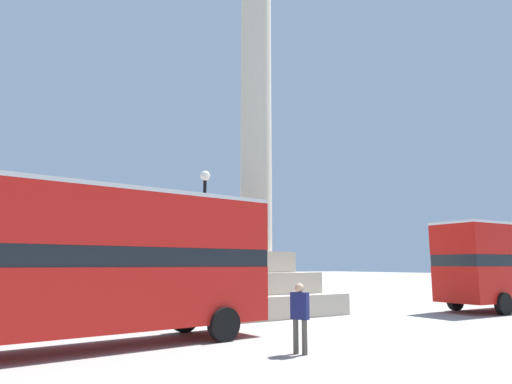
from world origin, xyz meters
TOP-DOWN VIEW (x-y plane):
  - ground_plane at (0.00, 0.00)m, footprint 200.00×200.00m
  - monument_column at (0.00, 0.00)m, footprint 6.19×6.19m
  - bus_b at (-9.41, -5.40)m, footprint 11.51×3.36m
  - equestrian_statue at (-9.69, 3.99)m, footprint 3.76×3.42m
  - street_lamp at (-3.71, -1.70)m, footprint 0.43×0.43m
  - pedestrian_near_lamp at (-4.69, -9.07)m, footprint 0.36×0.50m

SIDE VIEW (x-z plane):
  - ground_plane at x=0.00m, z-range 0.00..0.00m
  - pedestrian_near_lamp at x=-4.69m, z-range 0.12..1.90m
  - equestrian_statue at x=-9.69m, z-range -1.21..5.12m
  - bus_b at x=-9.41m, z-range 0.23..4.63m
  - street_lamp at x=-3.71m, z-range 0.40..6.55m
  - monument_column at x=0.00m, z-range -4.98..16.45m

